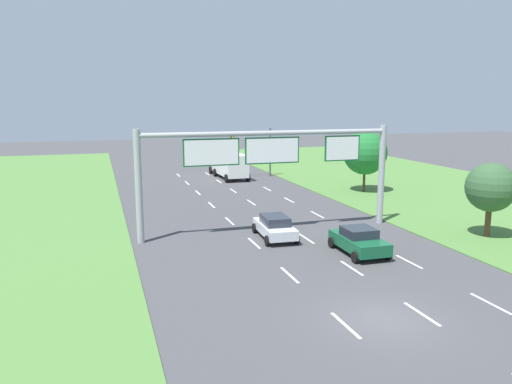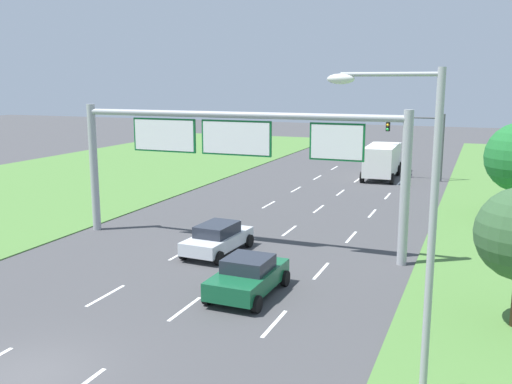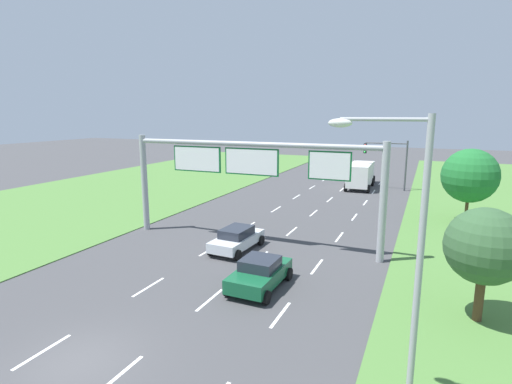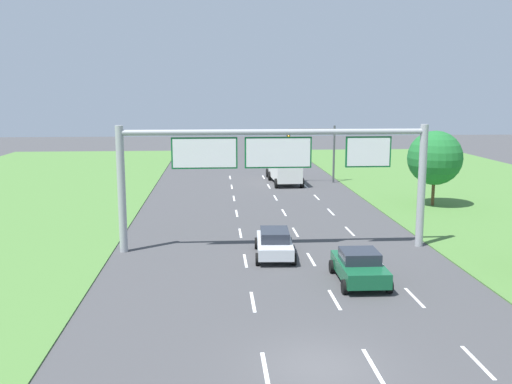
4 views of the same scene
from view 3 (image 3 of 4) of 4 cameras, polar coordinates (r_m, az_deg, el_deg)
name	(u,v)px [view 3 (image 3 of 4)]	position (r m, az deg, el deg)	size (l,w,h in m)	color
ground_plane	(79,363)	(16.23, -24.02, -21.46)	(200.00, 200.00, 0.00)	#424244
lane_dashes_inner_left	(209,250)	(25.72, -6.70, -8.22)	(0.14, 62.40, 0.01)	white
lane_dashes_inner_right	(260,258)	(24.23, 0.58, -9.37)	(0.14, 62.40, 0.01)	white
lane_dashes_slip	(317,266)	(23.19, 8.71, -10.48)	(0.14, 62.40, 0.01)	white
car_near_red	(237,239)	(25.33, -2.76, -6.66)	(2.30, 4.35, 1.47)	silver
car_lead_silver	(260,273)	(20.09, 0.55, -11.48)	(2.28, 4.12, 1.52)	#145633
box_truck	(361,174)	(48.32, 14.79, 2.55)	(2.89, 8.28, 2.87)	silver
sign_gantry	(249,170)	(25.68, -1.04, 3.22)	(17.24, 0.44, 7.00)	#9EA0A5
traffic_light_mast	(388,156)	(47.25, 18.36, 4.94)	(4.76, 0.49, 5.60)	#47494F
street_lamp	(405,247)	(11.17, 20.51, -7.39)	(2.61, 0.32, 8.50)	#9EA0A5
roadside_tree_mid	(485,247)	(18.55, 29.90, -6.78)	(3.12, 3.12, 4.84)	#513823
roadside_tree_far	(470,176)	(34.99, 28.25, 2.06)	(4.18, 4.18, 5.88)	#513823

